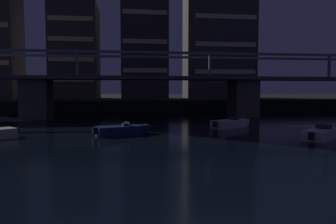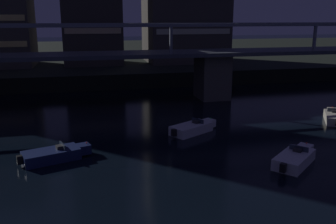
{
  "view_description": "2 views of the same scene",
  "coord_description": "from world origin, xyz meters",
  "px_view_note": "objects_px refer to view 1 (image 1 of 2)",
  "views": [
    {
      "loc": [
        -2.38,
        -7.71,
        4.09
      ],
      "look_at": [
        1.47,
        22.22,
        1.92
      ],
      "focal_mm": 33.3,
      "sensor_mm": 36.0,
      "label": 1
    },
    {
      "loc": [
        -0.59,
        -5.39,
        10.01
      ],
      "look_at": [
        5.91,
        22.97,
        2.51
      ],
      "focal_mm": 39.21,
      "sensor_mm": 36.0,
      "label": 2
    }
  ],
  "objects_px": {
    "river_bridge": "(144,88)",
    "tower_east_tall": "(218,35)",
    "tower_west_tall": "(76,51)",
    "speedboat_near_center": "(230,124)",
    "speedboat_mid_center": "(321,134)",
    "speedboat_far_left": "(121,130)",
    "tower_central": "(144,30)"
  },
  "relations": [
    {
      "from": "tower_west_tall",
      "to": "tower_central",
      "type": "xyz_separation_m",
      "value": [
        14.36,
        -0.68,
        4.68
      ]
    },
    {
      "from": "river_bridge",
      "to": "tower_west_tall",
      "type": "bearing_deg",
      "value": 120.98
    },
    {
      "from": "tower_west_tall",
      "to": "speedboat_near_center",
      "type": "distance_m",
      "value": 43.42
    },
    {
      "from": "tower_west_tall",
      "to": "speedboat_near_center",
      "type": "bearing_deg",
      "value": -58.47
    },
    {
      "from": "river_bridge",
      "to": "tower_east_tall",
      "type": "relative_size",
      "value": 3.41
    },
    {
      "from": "tower_west_tall",
      "to": "tower_east_tall",
      "type": "distance_m",
      "value": 31.14
    },
    {
      "from": "tower_central",
      "to": "tower_west_tall",
      "type": "bearing_deg",
      "value": 177.29
    },
    {
      "from": "tower_east_tall",
      "to": "tower_west_tall",
      "type": "bearing_deg",
      "value": -179.69
    },
    {
      "from": "tower_central",
      "to": "speedboat_near_center",
      "type": "distance_m",
      "value": 39.34
    },
    {
      "from": "tower_east_tall",
      "to": "speedboat_far_left",
      "type": "bearing_deg",
      "value": -117.37
    },
    {
      "from": "tower_west_tall",
      "to": "river_bridge",
      "type": "bearing_deg",
      "value": -59.02
    },
    {
      "from": "tower_west_tall",
      "to": "speedboat_near_center",
      "type": "height_order",
      "value": "tower_west_tall"
    },
    {
      "from": "river_bridge",
      "to": "speedboat_mid_center",
      "type": "relative_size",
      "value": 21.2
    },
    {
      "from": "speedboat_mid_center",
      "to": "tower_west_tall",
      "type": "bearing_deg",
      "value": 121.18
    },
    {
      "from": "speedboat_near_center",
      "to": "speedboat_far_left",
      "type": "xyz_separation_m",
      "value": [
        -11.67,
        -4.08,
        0.0
      ]
    },
    {
      "from": "speedboat_mid_center",
      "to": "speedboat_far_left",
      "type": "xyz_separation_m",
      "value": [
        -16.59,
        4.54,
        0.0
      ]
    },
    {
      "from": "tower_west_tall",
      "to": "speedboat_mid_center",
      "type": "xyz_separation_m",
      "value": [
        26.79,
        -44.27,
        -11.7
      ]
    },
    {
      "from": "tower_west_tall",
      "to": "tower_east_tall",
      "type": "xyz_separation_m",
      "value": [
        30.85,
        0.17,
        4.18
      ]
    },
    {
      "from": "river_bridge",
      "to": "tower_west_tall",
      "type": "relative_size",
      "value": 4.83
    },
    {
      "from": "tower_central",
      "to": "speedboat_far_left",
      "type": "distance_m",
      "value": 42.55
    },
    {
      "from": "river_bridge",
      "to": "tower_east_tall",
      "type": "bearing_deg",
      "value": 51.62
    },
    {
      "from": "tower_east_tall",
      "to": "speedboat_far_left",
      "type": "height_order",
      "value": "tower_east_tall"
    },
    {
      "from": "river_bridge",
      "to": "speedboat_mid_center",
      "type": "xyz_separation_m",
      "value": [
        13.55,
        -22.21,
        -3.89
      ]
    },
    {
      "from": "tower_west_tall",
      "to": "speedboat_far_left",
      "type": "relative_size",
      "value": 3.92
    },
    {
      "from": "river_bridge",
      "to": "tower_west_tall",
      "type": "height_order",
      "value": "tower_west_tall"
    },
    {
      "from": "tower_east_tall",
      "to": "speedboat_far_left",
      "type": "xyz_separation_m",
      "value": [
        -20.65,
        -39.89,
        -15.88
      ]
    },
    {
      "from": "tower_central",
      "to": "tower_east_tall",
      "type": "xyz_separation_m",
      "value": [
        16.49,
        0.85,
        -0.5
      ]
    },
    {
      "from": "tower_west_tall",
      "to": "speedboat_near_center",
      "type": "relative_size",
      "value": 4.15
    },
    {
      "from": "tower_east_tall",
      "to": "speedboat_near_center",
      "type": "height_order",
      "value": "tower_east_tall"
    },
    {
      "from": "river_bridge",
      "to": "speedboat_far_left",
      "type": "xyz_separation_m",
      "value": [
        -3.05,
        -17.67,
        -3.89
      ]
    },
    {
      "from": "speedboat_mid_center",
      "to": "speedboat_far_left",
      "type": "bearing_deg",
      "value": 164.69
    },
    {
      "from": "tower_east_tall",
      "to": "speedboat_far_left",
      "type": "relative_size",
      "value": 5.54
    }
  ]
}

